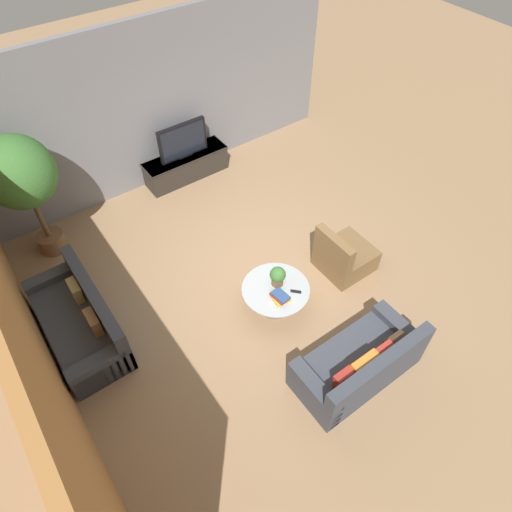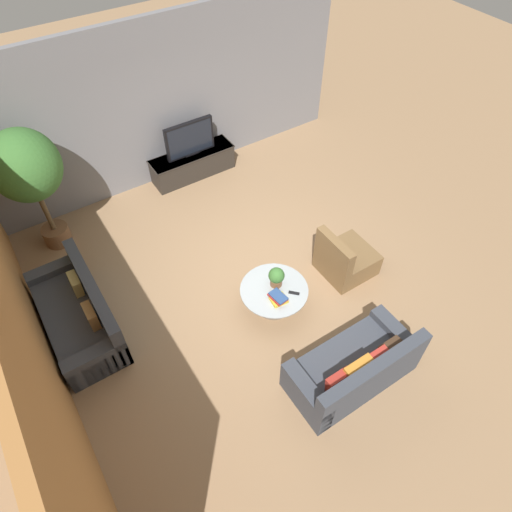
{
  "view_description": "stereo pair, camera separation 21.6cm",
  "coord_description": "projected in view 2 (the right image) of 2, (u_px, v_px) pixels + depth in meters",
  "views": [
    {
      "loc": [
        -2.75,
        -3.73,
        5.76
      ],
      "look_at": [
        -0.06,
        0.01,
        0.55
      ],
      "focal_mm": 32.0,
      "sensor_mm": 36.0,
      "label": 1
    },
    {
      "loc": [
        -2.57,
        -3.86,
        5.76
      ],
      "look_at": [
        -0.06,
        0.01,
        0.55
      ],
      "focal_mm": 32.0,
      "sensor_mm": 36.0,
      "label": 2
    }
  ],
  "objects": [
    {
      "name": "ground_plane",
      "position": [
        260.0,
        278.0,
        7.38
      ],
      "size": [
        24.0,
        24.0,
        0.0
      ],
      "primitive_type": "plane",
      "color": "#9E7A56"
    },
    {
      "name": "back_wall_stone",
      "position": [
        159.0,
        104.0,
        8.07
      ],
      "size": [
        7.4,
        0.12,
        3.0
      ],
      "primitive_type": "cube",
      "color": "slate",
      "rests_on": "ground"
    },
    {
      "name": "side_wall_left",
      "position": [
        12.0,
        305.0,
        5.2
      ],
      "size": [
        0.12,
        7.4,
        3.0
      ],
      "primitive_type": "cube",
      "color": "#B2753D",
      "rests_on": "ground"
    },
    {
      "name": "media_console",
      "position": [
        193.0,
        164.0,
        8.95
      ],
      "size": [
        1.66,
        0.5,
        0.5
      ],
      "color": "#2D2823",
      "rests_on": "ground"
    },
    {
      "name": "television",
      "position": [
        190.0,
        139.0,
        8.52
      ],
      "size": [
        0.97,
        0.13,
        0.67
      ],
      "color": "black",
      "rests_on": "media_console"
    },
    {
      "name": "coffee_table",
      "position": [
        274.0,
        294.0,
        6.81
      ],
      "size": [
        1.01,
        1.01,
        0.4
      ],
      "color": "#756656",
      "rests_on": "ground"
    },
    {
      "name": "couch_by_wall",
      "position": [
        80.0,
        315.0,
        6.56
      ],
      "size": [
        0.84,
        1.94,
        0.84
      ],
      "rotation": [
        0.0,
        0.0,
        -1.57
      ],
      "color": "#3D424C",
      "rests_on": "ground"
    },
    {
      "name": "couch_near_entry",
      "position": [
        354.0,
        369.0,
        5.99
      ],
      "size": [
        1.72,
        0.84,
        0.84
      ],
      "rotation": [
        0.0,
        0.0,
        3.14
      ],
      "color": "#3D424C",
      "rests_on": "ground"
    },
    {
      "name": "armchair_wicker",
      "position": [
        345.0,
        260.0,
        7.28
      ],
      "size": [
        0.8,
        0.76,
        0.86
      ],
      "rotation": [
        0.0,
        0.0,
        1.57
      ],
      "color": "brown",
      "rests_on": "ground"
    },
    {
      "name": "potted_palm_tall",
      "position": [
        26.0,
        170.0,
        6.77
      ],
      "size": [
        1.06,
        1.06,
        2.18
      ],
      "color": "brown",
      "rests_on": "ground"
    },
    {
      "name": "potted_plant_tabletop",
      "position": [
        276.0,
        277.0,
        6.66
      ],
      "size": [
        0.24,
        0.24,
        0.33
      ],
      "color": "brown",
      "rests_on": "coffee_table"
    },
    {
      "name": "book_stack",
      "position": [
        278.0,
        298.0,
        6.56
      ],
      "size": [
        0.25,
        0.29,
        0.1
      ],
      "color": "gold",
      "rests_on": "coffee_table"
    },
    {
      "name": "remote_black",
      "position": [
        294.0,
        293.0,
        6.67
      ],
      "size": [
        0.14,
        0.14,
        0.02
      ],
      "primitive_type": "cube",
      "rotation": [
        0.0,
        0.0,
        0.76
      ],
      "color": "black",
      "rests_on": "coffee_table"
    }
  ]
}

